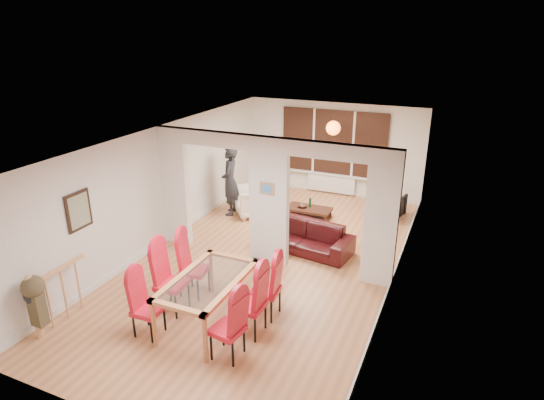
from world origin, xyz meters
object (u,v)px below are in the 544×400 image
Objects in this scene: dining_chair_rb at (249,301)px; person at (230,181)px; dining_chair_la at (147,306)px; armchair at (252,201)px; dining_chair_ra at (227,325)px; dining_chair_rc at (266,286)px; dining_table at (209,301)px; bowl at (302,206)px; sofa at (303,236)px; dining_chair_lc at (193,266)px; dining_chair_lb at (171,280)px; bottle at (310,202)px; television at (395,208)px; coffee_table at (309,212)px.

person is (-2.60, 4.20, 0.30)m from dining_chair_rb.
armchair is (-0.64, 5.00, -0.14)m from dining_chair_la.
dining_chair_ra is 5.35m from armchair.
dining_table is at bearing -147.35° from dining_chair_rc.
bowl is at bearing 100.39° from dining_chair_rb.
dining_chair_rc is 2.53m from sofa.
dining_chair_lc is 0.64× the size of person.
person is (-1.21, 3.60, 0.32)m from dining_chair_lc.
person is at bearing -162.97° from bowl.
dining_chair_ra is (1.41, -0.64, -0.05)m from dining_chair_lb.
bowl is at bearing 68.46° from armchair.
armchair reaches higher than bottle.
television is 3.69× the size of bottle.
coffee_table is at bearing -92.79° from bottle.
dining_chair_ra is 0.99× the size of dining_chair_rc.
coffee_table is (1.37, 0.43, -0.25)m from armchair.
dining_chair_la is at bearing -138.45° from dining_table.
bowl is (-0.17, -0.03, 0.16)m from coffee_table.
dining_chair_lc is at bearing -99.54° from bottle.
dining_table is 1.88× the size of television.
sofa is at bearing 101.60° from dining_chair_ra.
dining_chair_lb is 1.25× the size of television.
dining_chair_lc is at bearing 157.11° from dining_chair_rb.
dining_chair_lc is (0.03, 1.25, 0.05)m from dining_chair_la.
dining_chair_ra is 0.51× the size of sofa.
television is at bearing 59.48° from dining_chair_lb.
bottle is (0.04, 4.87, -0.03)m from dining_table.
dining_chair_rb reaches higher than dining_chair_ra.
dining_chair_rc is at bearing 14.70° from dining_chair_lb.
dining_chair_rc is at bearing 37.24° from dining_chair_la.
sofa is at bearing -69.29° from bowl.
bowl is at bearing 97.47° from dining_chair_rc.
dining_table is at bearing 147.84° from dining_chair_ra.
dining_chair_rc is at bearing 179.99° from television.
dining_chair_rb is at bearing -81.97° from coffee_table.
dining_table is 0.94m from dining_chair_lc.
dining_chair_lb is 1.45m from dining_chair_rb.
dining_chair_lb is 1.04× the size of dining_chair_lc.
armchair is at bearing 121.15° from dining_chair_ra.
person reaches higher than dining_chair_lb.
dining_chair_rb is at bearing -78.13° from sofa.
television is (1.52, 2.56, -0.04)m from sofa.
dining_chair_rc reaches higher than dining_chair_la.
television is at bearing 90.51° from person.
television is 2.17m from coffee_table.
dining_chair_lb is 6.23m from television.
dining_chair_ra is at bearing -28.57° from dining_chair_lb.
dining_chair_rb is at bearing -79.94° from bowl.
coffee_table is 0.23m from bowl.
armchair is at bearing 95.17° from dining_chair_la.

